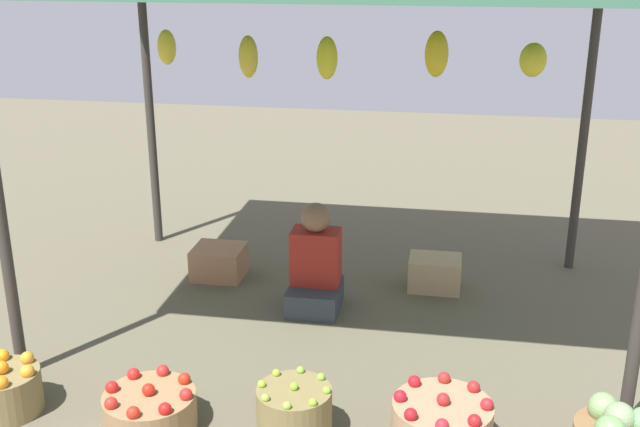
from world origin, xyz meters
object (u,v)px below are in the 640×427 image
object	(u,v)px
basket_red_tomatoes	(150,409)
wooden_crate_near_vendor	(219,262)
basket_red_apples	(442,425)
basket_oranges	(5,390)
wooden_crate_stacked_rear	(435,273)
vendor_person	(315,268)
basket_limes	(294,412)

from	to	relation	value
basket_red_tomatoes	wooden_crate_near_vendor	xyz separation A→B (m)	(-0.22, 2.00, 0.01)
basket_red_apples	wooden_crate_near_vendor	distance (m)	2.61
basket_red_apples	wooden_crate_near_vendor	world-z (taller)	basket_red_apples
basket_oranges	wooden_crate_stacked_rear	xyz separation A→B (m)	(2.30, 2.06, -0.01)
basket_oranges	basket_red_apples	world-z (taller)	basket_red_apples
wooden_crate_near_vendor	wooden_crate_stacked_rear	bearing A→B (deg)	2.33
wooden_crate_near_vendor	basket_red_tomatoes	bearing A→B (deg)	-83.67
basket_oranges	wooden_crate_near_vendor	world-z (taller)	basket_oranges
vendor_person	basket_red_apples	world-z (taller)	vendor_person
basket_red_tomatoes	basket_limes	bearing A→B (deg)	3.86
basket_limes	basket_red_apples	world-z (taller)	basket_limes
wooden_crate_stacked_rear	basket_limes	bearing A→B (deg)	-108.30
basket_red_tomatoes	basket_red_apples	distance (m)	1.55
basket_red_apples	wooden_crate_stacked_rear	distance (m)	1.99
vendor_person	basket_limes	xyz separation A→B (m)	(0.16, -1.55, -0.15)
basket_red_apples	wooden_crate_stacked_rear	world-z (taller)	basket_red_apples
basket_red_tomatoes	wooden_crate_near_vendor	size ratio (longest dim) A/B	1.29
wooden_crate_near_vendor	basket_red_apples	bearing A→B (deg)	-47.22
vendor_person	basket_red_tomatoes	world-z (taller)	vendor_person
basket_red_tomatoes	basket_red_apples	xyz separation A→B (m)	(1.55, 0.09, 0.03)
vendor_person	basket_oranges	size ratio (longest dim) A/B	1.97
basket_red_apples	wooden_crate_stacked_rear	size ratio (longest dim) A/B	1.34
basket_limes	basket_red_tomatoes	bearing A→B (deg)	-176.14
basket_oranges	wooden_crate_near_vendor	bearing A→B (deg)	72.52
wooden_crate_near_vendor	wooden_crate_stacked_rear	xyz separation A→B (m)	(1.67, 0.07, 0.00)
basket_red_tomatoes	basket_limes	size ratio (longest dim) A/B	1.25
basket_red_tomatoes	wooden_crate_stacked_rear	size ratio (longest dim) A/B	1.29
vendor_person	wooden_crate_stacked_rear	distance (m)	0.97
basket_red_tomatoes	wooden_crate_stacked_rear	bearing A→B (deg)	55.00
basket_oranges	basket_red_tomatoes	size ratio (longest dim) A/B	0.79
basket_red_tomatoes	basket_red_apples	bearing A→B (deg)	3.17
basket_oranges	basket_limes	bearing A→B (deg)	1.62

